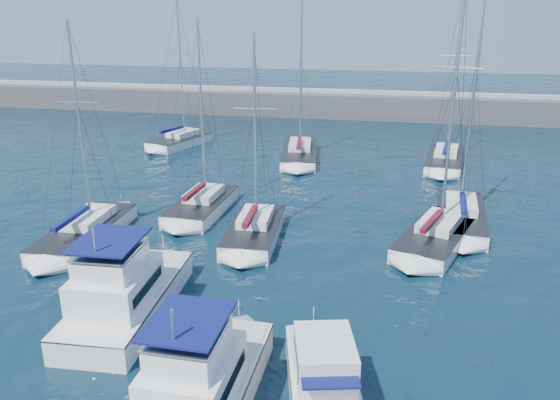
% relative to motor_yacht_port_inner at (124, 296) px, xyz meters
% --- Properties ---
extents(ground, '(220.00, 220.00, 0.00)m').
position_rel_motor_yacht_port_inner_xyz_m(ground, '(3.90, 0.63, -1.13)').
color(ground, black).
rests_on(ground, ground).
extents(breakwater, '(160.00, 6.00, 4.45)m').
position_rel_motor_yacht_port_inner_xyz_m(breakwater, '(3.90, 52.63, -0.08)').
color(breakwater, '#424244').
rests_on(breakwater, ground).
extents(motor_yacht_port_inner, '(3.99, 9.01, 4.69)m').
position_rel_motor_yacht_port_inner_xyz_m(motor_yacht_port_inner, '(0.00, 0.00, 0.00)').
color(motor_yacht_port_inner, white).
rests_on(motor_yacht_port_inner, ground).
extents(motor_yacht_stbd_inner, '(3.29, 7.96, 4.69)m').
position_rel_motor_yacht_port_inner_xyz_m(motor_yacht_stbd_inner, '(5.55, -5.40, -0.00)').
color(motor_yacht_stbd_inner, white).
rests_on(motor_yacht_stbd_inner, ground).
extents(motor_yacht_stbd_outer, '(3.65, 6.03, 3.20)m').
position_rel_motor_yacht_port_inner_xyz_m(motor_yacht_stbd_outer, '(9.58, -3.80, -0.19)').
color(motor_yacht_stbd_outer, silver).
rests_on(motor_yacht_stbd_outer, ground).
extents(sailboat_mid_a, '(3.34, 8.66, 13.31)m').
position_rel_motor_yacht_port_inner_xyz_m(sailboat_mid_a, '(-6.57, 7.93, -0.63)').
color(sailboat_mid_a, white).
rests_on(sailboat_mid_a, ground).
extents(sailboat_mid_b, '(3.37, 7.56, 13.32)m').
position_rel_motor_yacht_port_inner_xyz_m(sailboat_mid_b, '(-1.08, 13.87, -0.62)').
color(sailboat_mid_b, silver).
rests_on(sailboat_mid_b, ground).
extents(sailboat_mid_c, '(3.40, 7.61, 12.66)m').
position_rel_motor_yacht_port_inner_xyz_m(sailboat_mid_c, '(3.61, 10.15, -0.63)').
color(sailboat_mid_c, white).
rests_on(sailboat_mid_c, ground).
extents(sailboat_mid_d, '(5.74, 8.83, 16.73)m').
position_rel_motor_yacht_port_inner_xyz_m(sailboat_mid_d, '(14.62, 11.48, -0.59)').
color(sailboat_mid_d, silver).
rests_on(sailboat_mid_d, ground).
extents(sailboat_mid_e, '(3.71, 8.71, 16.29)m').
position_rel_motor_yacht_port_inner_xyz_m(sailboat_mid_e, '(16.38, 15.14, -0.60)').
color(sailboat_mid_e, white).
rests_on(sailboat_mid_e, ground).
extents(sailboat_back_a, '(5.33, 8.04, 14.81)m').
position_rel_motor_yacht_port_inner_xyz_m(sailboat_back_a, '(-9.80, 32.27, -0.60)').
color(sailboat_back_a, white).
rests_on(sailboat_back_a, ground).
extents(sailboat_back_b, '(4.33, 9.87, 15.16)m').
position_rel_motor_yacht_port_inner_xyz_m(sailboat_back_b, '(3.22, 29.61, -0.62)').
color(sailboat_back_b, silver).
rests_on(sailboat_back_b, ground).
extents(sailboat_back_c, '(4.30, 9.32, 15.48)m').
position_rel_motor_yacht_port_inner_xyz_m(sailboat_back_c, '(16.62, 29.95, -0.61)').
color(sailboat_back_c, white).
rests_on(sailboat_back_c, ground).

